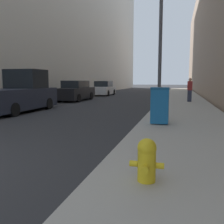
% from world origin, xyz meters
% --- Properties ---
extents(sidewalk_right, '(3.43, 60.00, 0.16)m').
position_xyz_m(sidewalk_right, '(5.83, 18.00, 0.08)').
color(sidewalk_right, '#ADA89E').
rests_on(sidewalk_right, ground).
extents(building_left_glass, '(12.00, 60.00, 21.98)m').
position_xyz_m(building_left_glass, '(-10.94, 26.00, 10.99)').
color(building_left_glass, beige).
rests_on(building_left_glass, ground).
extents(fire_hydrant, '(0.51, 0.39, 0.65)m').
position_xyz_m(fire_hydrant, '(5.03, 1.05, 0.50)').
color(fire_hydrant, yellow).
rests_on(fire_hydrant, sidewalk_right).
extents(trash_bin, '(0.61, 0.60, 1.26)m').
position_xyz_m(trash_bin, '(4.85, 6.15, 0.80)').
color(trash_bin, '#19609E').
rests_on(trash_bin, sidewalk_right).
extents(lamppost, '(0.48, 0.48, 6.44)m').
position_xyz_m(lamppost, '(4.50, 10.46, 4.03)').
color(lamppost, '#4C4C51').
rests_on(lamppost, sidewalk_right).
extents(pickup_truck, '(2.09, 5.08, 2.25)m').
position_xyz_m(pickup_truck, '(-2.73, 9.05, 0.91)').
color(pickup_truck, '#232838').
rests_on(pickup_truck, ground).
extents(parked_sedan_near, '(1.81, 4.69, 1.64)m').
position_xyz_m(parked_sedan_near, '(-2.70, 16.59, 0.76)').
color(parked_sedan_near, black).
rests_on(parked_sedan_near, ground).
extents(parked_sedan_far, '(1.86, 4.18, 1.59)m').
position_xyz_m(parked_sedan_far, '(-2.59, 24.22, 0.73)').
color(parked_sedan_far, silver).
rests_on(parked_sedan_far, ground).
extents(pedestrian_on_sidewalk, '(0.34, 0.22, 1.67)m').
position_xyz_m(pedestrian_on_sidewalk, '(6.23, 15.97, 0.99)').
color(pedestrian_on_sidewalk, '#2D3347').
rests_on(pedestrian_on_sidewalk, sidewalk_right).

